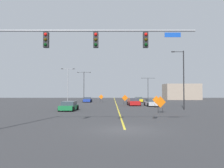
# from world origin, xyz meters

# --- Properties ---
(ground) EXTENTS (163.56, 163.56, 0.00)m
(ground) POSITION_xyz_m (0.00, 0.00, 0.00)
(ground) COLOR #38383A
(road_centre_stripe) EXTENTS (0.16, 90.87, 0.01)m
(road_centre_stripe) POSITION_xyz_m (0.00, 45.43, 0.00)
(road_centre_stripe) COLOR yellow
(road_centre_stripe) RESTS_ON ground
(traffic_signal_assembly) EXTENTS (13.67, 0.44, 7.10)m
(traffic_signal_assembly) POSITION_xyz_m (-3.85, -0.02, 5.55)
(traffic_signal_assembly) COLOR gray
(traffic_signal_assembly) RESTS_ON ground
(street_lamp_far_left) EXTENTS (4.02, 0.24, 8.41)m
(street_lamp_far_left) POSITION_xyz_m (-9.11, 51.34, 5.00)
(street_lamp_far_left) COLOR black
(street_lamp_far_left) RESTS_ON ground
(street_lamp_far_right) EXTENTS (4.42, 0.24, 7.19)m
(street_lamp_far_right) POSITION_xyz_m (10.97, 59.54, 4.39)
(street_lamp_far_right) COLOR black
(street_lamp_far_right) RESTS_ON ground
(street_lamp_mid_right) EXTENTS (1.81, 0.24, 8.48)m
(street_lamp_mid_right) POSITION_xyz_m (9.31, 17.26, 4.66)
(street_lamp_mid_right) COLOR black
(street_lamp_mid_right) RESTS_ON ground
(street_lamp_mid_left) EXTENTS (3.04, 0.24, 7.87)m
(street_lamp_mid_left) POSITION_xyz_m (-10.82, 35.81, 4.64)
(street_lamp_mid_left) COLOR gray
(street_lamp_mid_left) RESTS_ON ground
(construction_sign_left_shoulder) EXTENTS (1.16, 0.23, 1.90)m
(construction_sign_left_shoulder) POSITION_xyz_m (-3.55, 40.81, 1.21)
(construction_sign_left_shoulder) COLOR orange
(construction_sign_left_shoulder) RESTS_ON ground
(construction_sign_right_lane) EXTENTS (1.38, 0.27, 2.02)m
(construction_sign_right_lane) POSITION_xyz_m (4.97, 12.16, 1.25)
(construction_sign_right_lane) COLOR orange
(construction_sign_right_lane) RESTS_ON ground
(construction_sign_left_lane) EXTENTS (1.25, 0.27, 1.93)m
(construction_sign_left_lane) POSITION_xyz_m (6.13, 20.63, 1.21)
(construction_sign_left_lane) COLOR orange
(construction_sign_left_lane) RESTS_ON ground
(construction_sign_right_shoulder) EXTENTS (1.31, 0.13, 1.96)m
(construction_sign_right_shoulder) POSITION_xyz_m (1.77, 31.01, 1.23)
(construction_sign_right_shoulder) COLOR orange
(construction_sign_right_shoulder) RESTS_ON ground
(car_red_distant) EXTENTS (2.30, 4.29, 1.41)m
(car_red_distant) POSITION_xyz_m (3.18, 27.17, 0.66)
(car_red_distant) COLOR red
(car_red_distant) RESTS_ON ground
(car_silver_approaching) EXTENTS (2.35, 4.42, 1.31)m
(car_silver_approaching) POSITION_xyz_m (6.23, 25.40, 0.62)
(car_silver_approaching) COLOR #B7BABF
(car_silver_approaching) RESTS_ON ground
(car_green_mid) EXTENTS (2.27, 4.00, 1.26)m
(car_green_mid) POSITION_xyz_m (-6.75, 15.70, 0.61)
(car_green_mid) COLOR #196B38
(car_green_mid) RESTS_ON ground
(car_blue_near) EXTENTS (1.99, 4.00, 1.24)m
(car_blue_near) POSITION_xyz_m (-6.89, 40.81, 0.58)
(car_blue_near) COLOR #1E389E
(car_blue_near) RESTS_ON ground
(car_yellow_far) EXTENTS (2.25, 4.30, 1.26)m
(car_yellow_far) POSITION_xyz_m (5.67, 41.15, 0.59)
(car_yellow_far) COLOR gold
(car_yellow_far) RESTS_ON ground
(roadside_building_east) EXTENTS (10.94, 7.58, 5.11)m
(roadside_building_east) POSITION_xyz_m (21.77, 59.16, 2.56)
(roadside_building_east) COLOR gray
(roadside_building_east) RESTS_ON ground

